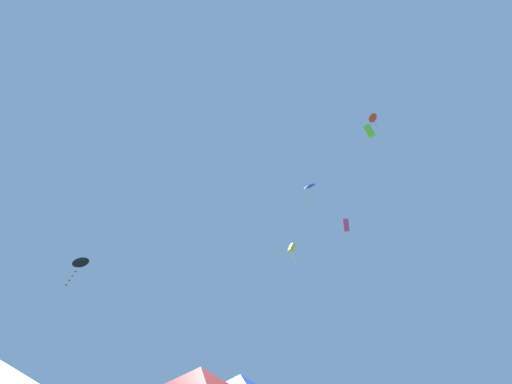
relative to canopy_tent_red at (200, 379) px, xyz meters
The scene contains 8 objects.
canopy_tent_red is the anchor object (origin of this frame).
canopy_tent_blue 4.71m from the canopy_tent_red, 48.95° to the left, with size 3.21×3.21×3.43m.
kite_magenta_box 19.62m from the canopy_tent_red, 16.12° to the left, with size 0.92×1.14×1.34m.
kite_black_delta 12.72m from the canopy_tent_red, 142.95° to the left, with size 1.15×0.74×2.29m.
kite_red_delta 24.12m from the canopy_tent_red, 17.53° to the right, with size 1.07×1.03×1.67m.
kite_lime_box 20.55m from the canopy_tent_red, 23.77° to the right, with size 0.88×0.68×1.15m.
kite_yellow_box 22.87m from the canopy_tent_red, 46.62° to the left, with size 1.10×0.84×2.87m.
kite_blue_delta 21.89m from the canopy_tent_red, 24.71° to the left, with size 1.62×1.69×2.91m.
Camera 1 is at (-0.38, -6.44, 1.72)m, focal length 20.10 mm.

